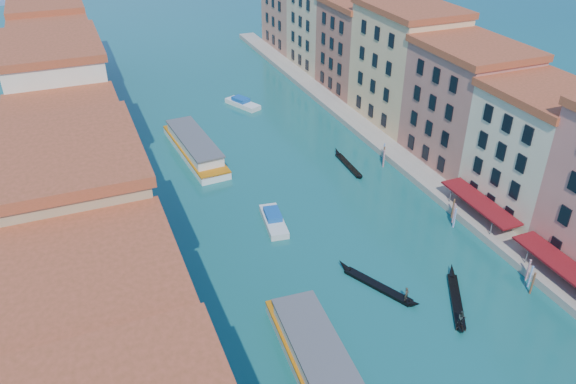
# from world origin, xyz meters

# --- Properties ---
(left_bank_palazzos) EXTENTS (12.80, 128.40, 21.00)m
(left_bank_palazzos) POSITION_xyz_m (-26.00, 64.68, 9.71)
(left_bank_palazzos) COLOR beige
(left_bank_palazzos) RESTS_ON ground
(right_bank_palazzos) EXTENTS (12.80, 128.40, 21.00)m
(right_bank_palazzos) POSITION_xyz_m (30.00, 65.00, 9.75)
(right_bank_palazzos) COLOR maroon
(right_bank_palazzos) RESTS_ON ground
(quay) EXTENTS (4.00, 140.00, 1.00)m
(quay) POSITION_xyz_m (22.00, 65.00, 0.50)
(quay) COLOR gray
(quay) RESTS_ON ground
(restaurant_awnings) EXTENTS (3.20, 44.55, 3.12)m
(restaurant_awnings) POSITION_xyz_m (22.19, 23.00, 2.99)
(restaurant_awnings) COLOR #650D0E
(restaurant_awnings) RESTS_ON ground
(mooring_poles_right) EXTENTS (1.44, 54.24, 3.20)m
(mooring_poles_right) POSITION_xyz_m (19.10, 28.80, 1.30)
(mooring_poles_right) COLOR brown
(mooring_poles_right) RESTS_ON ground
(vaporetto_near) EXTENTS (6.15, 21.30, 3.13)m
(vaporetto_near) POSITION_xyz_m (-8.06, 22.84, 1.41)
(vaporetto_near) COLOR silver
(vaporetto_near) RESTS_ON ground
(vaporetto_far) EXTENTS (6.20, 21.04, 3.09)m
(vaporetto_far) POSITION_xyz_m (-7.74, 72.32, 1.39)
(vaporetto_far) COLOR white
(vaporetto_far) RESTS_ON ground
(gondola_fore) EXTENTS (5.72, 10.62, 2.27)m
(gondola_fore) POSITION_xyz_m (3.27, 32.24, 0.38)
(gondola_fore) COLOR black
(gondola_fore) RESTS_ON ground
(gondola_right) EXTENTS (6.48, 10.28, 2.28)m
(gondola_right) POSITION_xyz_m (9.82, 26.65, 0.44)
(gondola_right) COLOR black
(gondola_right) RESTS_ON ground
(gondola_far) EXTENTS (1.29, 10.49, 1.48)m
(gondola_far) POSITION_xyz_m (13.52, 59.37, 0.30)
(gondola_far) COLOR black
(gondola_far) RESTS_ON ground
(motorboat_mid) EXTENTS (3.42, 7.86, 1.58)m
(motorboat_mid) POSITION_xyz_m (-3.03, 48.70, 0.61)
(motorboat_mid) COLOR silver
(motorboat_mid) RESTS_ON ground
(motorboat_far) EXTENTS (5.43, 8.12, 1.62)m
(motorboat_far) POSITION_xyz_m (5.84, 89.09, 0.63)
(motorboat_far) COLOR silver
(motorboat_far) RESTS_ON ground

